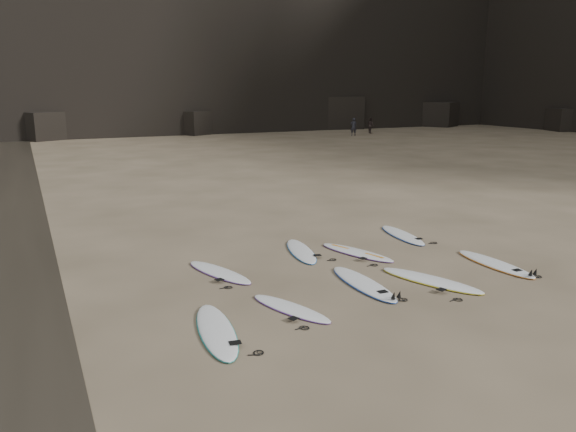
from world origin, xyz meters
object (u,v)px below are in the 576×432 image
surfboard_5 (219,272)px  person_b (371,125)px  surfboard_2 (363,283)px  surfboard_8 (402,235)px  surfboard_1 (291,308)px  surfboard_3 (431,280)px  surfboard_7 (357,252)px  surfboard_4 (495,263)px  surfboard_6 (301,251)px  surfboard_0 (216,330)px  person_a (353,127)px

surfboard_5 → person_b: (28.20, 35.78, 0.77)m
surfboard_2 → surfboard_8: (3.60, 3.31, -0.00)m
surfboard_1 → surfboard_8: (5.85, 3.96, 0.01)m
surfboard_3 → surfboard_7: (-0.37, 2.81, -0.00)m
surfboard_4 → person_b: 43.79m
surfboard_2 → surfboard_6: bearing=94.5°
person_b → surfboard_5: bearing=153.0°
surfboard_2 → surfboard_4: bearing=-0.6°
surfboard_0 → surfboard_7: size_ratio=1.08×
surfboard_8 → person_a: (18.60, 33.09, 0.81)m
surfboard_3 → surfboard_0: bearing=163.8°
surfboard_1 → surfboard_7: size_ratio=0.88×
surfboard_8 → surfboard_3: bearing=-109.1°
surfboard_8 → surfboard_5: bearing=-162.8°
surfboard_4 → surfboard_6: surfboard_4 is taller
surfboard_0 → surfboard_3: 5.69m
surfboard_1 → surfboard_8: 7.07m
person_a → person_b: person_a is taller
surfboard_4 → person_b: bearing=61.8°
surfboard_5 → person_a: bearing=35.5°
surfboard_4 → person_a: (18.17, 36.60, 0.81)m
surfboard_5 → surfboard_3: bearing=-50.2°
surfboard_2 → person_a: (22.20, 36.41, 0.81)m
surfboard_1 → surfboard_8: size_ratio=0.87×
surfboard_1 → person_b: bearing=34.1°
surfboard_7 → surfboard_8: same height
surfboard_3 → surfboard_7: 2.84m
surfboard_7 → person_b: 43.13m
surfboard_0 → surfboard_3: same height
surfboard_6 → surfboard_7: size_ratio=1.00×
surfboard_7 → person_a: size_ratio=1.48×
surfboard_2 → surfboard_5: 3.68m
surfboard_7 → surfboard_8: size_ratio=0.99×
surfboard_3 → person_b: person_b is taller
surfboard_1 → surfboard_4: bearing=-16.2°
surfboard_1 → surfboard_6: size_ratio=0.88×
surfboard_4 → person_a: person_a is taller
surfboard_0 → surfboard_4: bearing=14.7°
surfboard_7 → person_b: (24.07, 35.78, 0.77)m
surfboard_4 → person_a: size_ratio=1.56×
surfboard_6 → surfboard_5: bearing=-150.6°
surfboard_5 → person_a: person_a is taller
surfboard_2 → person_a: bearing=60.7°
surfboard_6 → surfboard_2: bearing=-74.5°
surfboard_3 → surfboard_4: surfboard_3 is taller
surfboard_3 → surfboard_2: bearing=140.6°
surfboard_2 → surfboard_7: bearing=63.4°
surfboard_2 → surfboard_7: size_ratio=1.08×
surfboard_3 → surfboard_8: size_ratio=1.07×
surfboard_1 → person_a: bearing=36.1°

